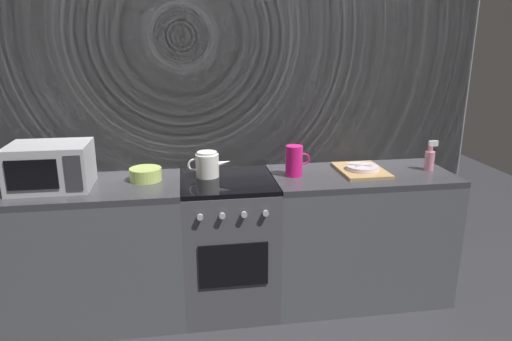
# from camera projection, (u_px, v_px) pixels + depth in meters

# --- Properties ---
(ground_plane) EXTENTS (8.00, 8.00, 0.00)m
(ground_plane) POSITION_uv_depth(u_px,v_px,m) (230.00, 303.00, 3.19)
(ground_plane) COLOR #2D2D33
(back_wall) EXTENTS (3.60, 0.05, 2.40)m
(back_wall) POSITION_uv_depth(u_px,v_px,m) (222.00, 124.00, 3.16)
(back_wall) COLOR gray
(back_wall) RESTS_ON ground_plane
(counter_left) EXTENTS (1.20, 0.60, 0.90)m
(counter_left) POSITION_uv_depth(u_px,v_px,m) (88.00, 253.00, 2.93)
(counter_left) COLOR #515459
(counter_left) RESTS_ON ground_plane
(stove_unit) EXTENTS (0.60, 0.63, 0.90)m
(stove_unit) POSITION_uv_depth(u_px,v_px,m) (229.00, 244.00, 3.06)
(stove_unit) COLOR #4C4C51
(stove_unit) RESTS_ON ground_plane
(counter_right) EXTENTS (1.20, 0.60, 0.90)m
(counter_right) POSITION_uv_depth(u_px,v_px,m) (358.00, 235.00, 3.20)
(counter_right) COLOR #515459
(counter_right) RESTS_ON ground_plane
(microwave) EXTENTS (0.46, 0.35, 0.27)m
(microwave) POSITION_uv_depth(u_px,v_px,m) (50.00, 166.00, 2.73)
(microwave) COLOR #B2B2B7
(microwave) RESTS_ON counter_left
(kettle) EXTENTS (0.28, 0.15, 0.17)m
(kettle) POSITION_uv_depth(u_px,v_px,m) (207.00, 165.00, 2.97)
(kettle) COLOR white
(kettle) RESTS_ON stove_unit
(mixing_bowl) EXTENTS (0.20, 0.20, 0.08)m
(mixing_bowl) POSITION_uv_depth(u_px,v_px,m) (146.00, 174.00, 2.90)
(mixing_bowl) COLOR #B7D166
(mixing_bowl) RESTS_ON counter_left
(pitcher) EXTENTS (0.16, 0.11, 0.20)m
(pitcher) POSITION_uv_depth(u_px,v_px,m) (294.00, 161.00, 2.98)
(pitcher) COLOR #E5197A
(pitcher) RESTS_ON counter_right
(dish_pile) EXTENTS (0.30, 0.40, 0.06)m
(dish_pile) POSITION_uv_depth(u_px,v_px,m) (362.00, 169.00, 3.09)
(dish_pile) COLOR tan
(dish_pile) RESTS_ON counter_right
(spray_bottle) EXTENTS (0.08, 0.06, 0.20)m
(spray_bottle) POSITION_uv_depth(u_px,v_px,m) (430.00, 159.00, 3.12)
(spray_bottle) COLOR pink
(spray_bottle) RESTS_ON counter_right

